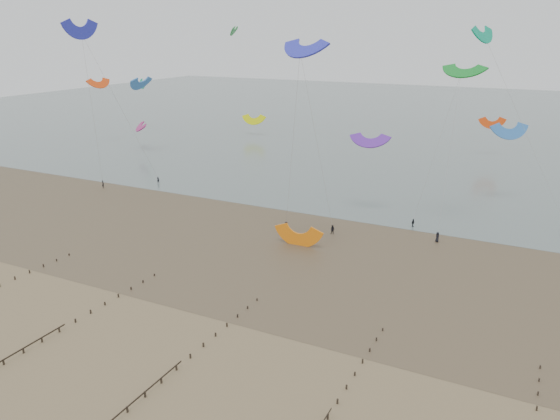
% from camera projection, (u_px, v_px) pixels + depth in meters
% --- Properties ---
extents(ground, '(500.00, 500.00, 0.00)m').
position_uv_depth(ground, '(182.00, 334.00, 67.54)').
color(ground, brown).
rests_on(ground, ground).
extents(sea_and_shore, '(500.00, 665.00, 0.03)m').
position_uv_depth(sea_and_shore, '(278.00, 239.00, 98.50)').
color(sea_and_shore, '#475654').
rests_on(sea_and_shore, ground).
extents(kitesurfer_lead, '(0.82, 0.78, 1.90)m').
position_uv_depth(kitesurfer_lead, '(103.00, 184.00, 130.78)').
color(kitesurfer_lead, black).
rests_on(kitesurfer_lead, ground).
extents(kitesurfers, '(103.14, 23.93, 1.86)m').
position_uv_depth(kitesurfers, '(423.00, 229.00, 101.20)').
color(kitesurfers, black).
rests_on(kitesurfers, ground).
extents(grounded_kite, '(7.70, 6.06, 4.18)m').
position_uv_depth(grounded_kite, '(298.00, 245.00, 95.80)').
color(grounded_kite, orange).
rests_on(grounded_kite, ground).
extents(kites_airborne, '(240.46, 108.34, 36.72)m').
position_uv_depth(kites_airborne, '(357.00, 102.00, 133.99)').
color(kites_airborne, '#00A170').
rests_on(kites_airborne, ground).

